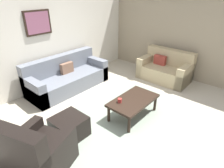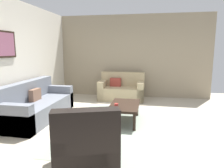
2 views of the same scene
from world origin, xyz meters
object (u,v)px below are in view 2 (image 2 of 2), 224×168
object	(u,v)px
coffee_table	(125,107)
ottoman	(85,134)
cup	(116,105)
couch_main	(35,106)
couch_loveseat	(122,90)
armchair_leather	(86,152)
framed_artwork	(5,44)

from	to	relation	value
coffee_table	ottoman	bearing A→B (deg)	157.84
coffee_table	cup	world-z (taller)	cup
couch_main	couch_loveseat	distance (m)	2.92
couch_loveseat	ottoman	bearing A→B (deg)	177.16
armchair_leather	framed_artwork	size ratio (longest dim) A/B	1.53
framed_artwork	armchair_leather	bearing A→B (deg)	-124.88
framed_artwork	cup	bearing A→B (deg)	-85.65
couch_loveseat	armchair_leather	bearing A→B (deg)	-178.72
armchair_leather	cup	size ratio (longest dim) A/B	11.87
ottoman	cup	world-z (taller)	cup
armchair_leather	ottoman	xyz separation A→B (m)	(0.78, 0.27, -0.11)
ottoman	cup	xyz separation A→B (m)	(1.01, -0.38, 0.25)
coffee_table	couch_main	bearing A→B (deg)	93.21
couch_loveseat	cup	xyz separation A→B (m)	(-2.45, -0.20, 0.15)
couch_loveseat	framed_artwork	world-z (taller)	framed_artwork
armchair_leather	cup	world-z (taller)	armchair_leather
couch_loveseat	couch_main	bearing A→B (deg)	141.82
couch_main	coffee_table	xyz separation A→B (m)	(0.12, -2.15, 0.06)
coffee_table	couch_loveseat	bearing A→B (deg)	9.19
couch_loveseat	ottoman	distance (m)	3.46
couch_loveseat	cup	world-z (taller)	couch_loveseat
couch_main	armchair_leather	distance (m)	2.72
armchair_leather	ottoman	world-z (taller)	armchair_leather
couch_loveseat	armchair_leather	size ratio (longest dim) A/B	1.43
couch_main	framed_artwork	distance (m)	1.54
couch_main	couch_loveseat	world-z (taller)	same
armchair_leather	ottoman	bearing A→B (deg)	18.75
ottoman	cup	size ratio (longest dim) A/B	6.55
coffee_table	cup	bearing A→B (deg)	151.91
cup	framed_artwork	size ratio (longest dim) A/B	0.13
framed_artwork	ottoman	bearing A→B (deg)	-111.98
couch_main	coffee_table	bearing A→B (deg)	-86.79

